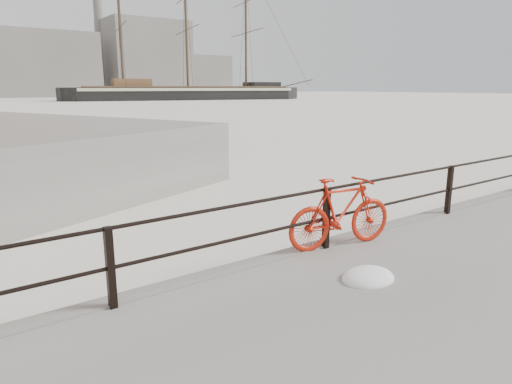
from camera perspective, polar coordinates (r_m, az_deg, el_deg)
ground at (r=10.41m, az=21.87°, el=-4.17°), size 400.00×400.00×0.00m
guardrail at (r=10.13m, az=22.99°, el=0.25°), size 28.00×0.10×1.00m
bicycle at (r=7.49m, az=10.58°, el=-2.52°), size 1.95×0.64×1.16m
barque_black at (r=106.11m, az=-8.44°, el=11.33°), size 64.56×34.21×34.71m
industrial_west at (r=148.07m, az=-25.81°, el=14.15°), size 32.00×18.00×18.00m
industrial_mid at (r=163.32m, az=-13.69°, el=15.88°), size 26.00×20.00×24.00m
industrial_east at (r=177.72m, az=-7.19°, el=14.26°), size 20.00×16.00×14.00m
smokestack at (r=164.31m, az=-19.03°, el=19.04°), size 2.80×2.80×44.00m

